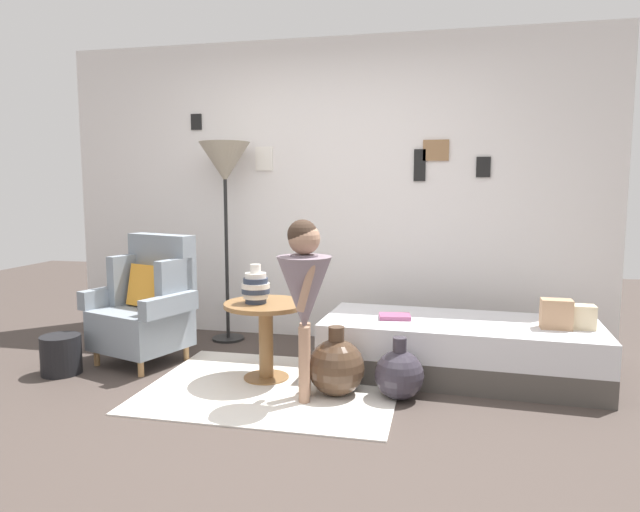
# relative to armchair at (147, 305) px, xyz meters

# --- Properties ---
(ground_plane) EXTENTS (12.00, 12.00, 0.00)m
(ground_plane) POSITION_rel_armchair_xyz_m (1.20, -0.93, -0.44)
(ground_plane) COLOR #423833
(gallery_wall) EXTENTS (4.80, 0.12, 2.60)m
(gallery_wall) POSITION_rel_armchair_xyz_m (1.20, 1.02, 0.86)
(gallery_wall) COLOR silver
(gallery_wall) RESTS_ON ground
(rug) EXTENTS (1.65, 1.33, 0.01)m
(rug) POSITION_rel_armchair_xyz_m (1.12, -0.37, -0.43)
(rug) COLOR silver
(rug) RESTS_ON ground
(armchair) EXTENTS (0.87, 0.76, 0.97)m
(armchair) POSITION_rel_armchair_xyz_m (0.00, 0.00, 0.00)
(armchair) COLOR tan
(armchair) RESTS_ON ground
(daybed) EXTENTS (1.94, 0.90, 0.40)m
(daybed) POSITION_rel_armchair_xyz_m (2.33, 0.15, -0.24)
(daybed) COLOR #4C4742
(daybed) RESTS_ON ground
(pillow_head) EXTENTS (0.20, 0.12, 0.16)m
(pillow_head) POSITION_rel_armchair_xyz_m (3.10, 0.10, 0.04)
(pillow_head) COLOR beige
(pillow_head) RESTS_ON daybed
(pillow_mid) EXTENTS (0.20, 0.12, 0.20)m
(pillow_mid) POSITION_rel_armchair_xyz_m (2.95, 0.06, 0.06)
(pillow_mid) COLOR tan
(pillow_mid) RESTS_ON daybed
(side_table) EXTENTS (0.57, 0.57, 0.55)m
(side_table) POSITION_rel_armchair_xyz_m (1.02, -0.22, -0.05)
(side_table) COLOR olive
(side_table) RESTS_ON ground
(vase_striped) EXTENTS (0.19, 0.19, 0.27)m
(vase_striped) POSITION_rel_armchair_xyz_m (0.96, -0.25, 0.22)
(vase_striped) COLOR #2D384C
(vase_striped) RESTS_ON side_table
(floor_lamp) EXTENTS (0.43, 0.43, 1.72)m
(floor_lamp) POSITION_rel_armchair_xyz_m (0.37, 0.70, 1.06)
(floor_lamp) COLOR black
(floor_lamp) RESTS_ON ground
(person_child) EXTENTS (0.34, 0.34, 1.14)m
(person_child) POSITION_rel_armchair_xyz_m (1.38, -0.54, 0.29)
(person_child) COLOR #A37A60
(person_child) RESTS_ON ground
(book_on_daybed) EXTENTS (0.24, 0.19, 0.03)m
(book_on_daybed) POSITION_rel_armchair_xyz_m (1.88, 0.12, -0.02)
(book_on_daybed) COLOR #93496E
(book_on_daybed) RESTS_ON daybed
(demijohn_near) EXTENTS (0.37, 0.37, 0.45)m
(demijohn_near) POSITION_rel_armchair_xyz_m (1.56, -0.41, -0.25)
(demijohn_near) COLOR #473323
(demijohn_near) RESTS_ON ground
(demijohn_far) EXTENTS (0.31, 0.31, 0.40)m
(demijohn_far) POSITION_rel_armchair_xyz_m (1.96, -0.39, -0.28)
(demijohn_far) COLOR #332D38
(demijohn_far) RESTS_ON ground
(magazine_basket) EXTENTS (0.28, 0.28, 0.28)m
(magazine_basket) POSITION_rel_armchair_xyz_m (-0.46, -0.42, -0.30)
(magazine_basket) COLOR black
(magazine_basket) RESTS_ON ground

